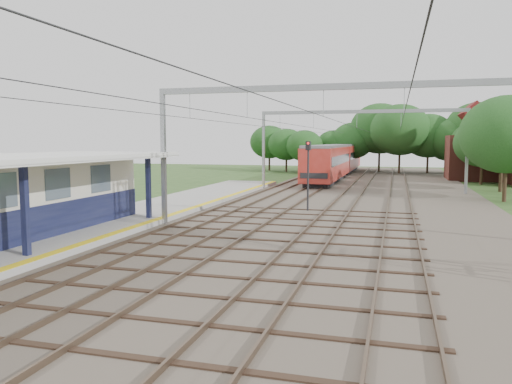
% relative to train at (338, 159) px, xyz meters
% --- Properties ---
extents(ground, '(160.00, 160.00, 0.00)m').
position_rel_train_xyz_m(ground, '(0.50, -53.82, -2.16)').
color(ground, '#2D4C1E').
rests_on(ground, ground).
extents(ballast_bed, '(18.00, 90.00, 0.10)m').
position_rel_train_xyz_m(ballast_bed, '(4.50, -23.82, -2.11)').
color(ballast_bed, '#473D33').
rests_on(ballast_bed, ground).
extents(platform, '(5.00, 52.00, 0.35)m').
position_rel_train_xyz_m(platform, '(-7.00, -39.82, -1.98)').
color(platform, gray).
rests_on(platform, ground).
extents(yellow_stripe, '(0.45, 52.00, 0.01)m').
position_rel_train_xyz_m(yellow_stripe, '(-4.75, -39.82, -1.80)').
color(yellow_stripe, yellow).
rests_on(yellow_stripe, platform).
extents(rail_tracks, '(11.80, 88.00, 0.15)m').
position_rel_train_xyz_m(rail_tracks, '(2.00, -23.82, -1.98)').
color(rail_tracks, brown).
rests_on(rail_tracks, ballast_bed).
extents(catenary_system, '(17.22, 88.00, 7.00)m').
position_rel_train_xyz_m(catenary_system, '(3.89, -28.54, 3.36)').
color(catenary_system, gray).
rests_on(catenary_system, ground).
extents(tree_band, '(31.72, 30.88, 8.82)m').
position_rel_train_xyz_m(tree_band, '(4.34, 3.30, 2.76)').
color(tree_band, '#382619').
rests_on(tree_band, ground).
extents(house_far, '(8.00, 6.12, 8.66)m').
position_rel_train_xyz_m(house_far, '(16.50, -1.82, 1.08)').
color(house_far, brown).
rests_on(house_far, ground).
extents(train, '(2.95, 36.67, 3.87)m').
position_rel_train_xyz_m(train, '(0.00, 0.00, 0.00)').
color(train, black).
rests_on(train, ballast_bed).
extents(signal_post, '(0.34, 0.30, 4.35)m').
position_rel_train_xyz_m(signal_post, '(1.85, -32.09, 0.58)').
color(signal_post, black).
rests_on(signal_post, ground).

